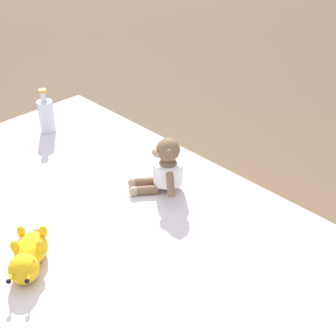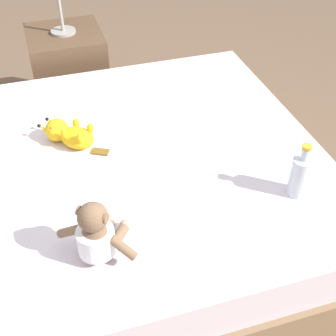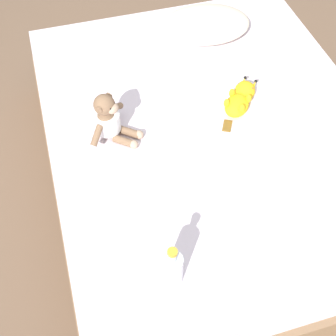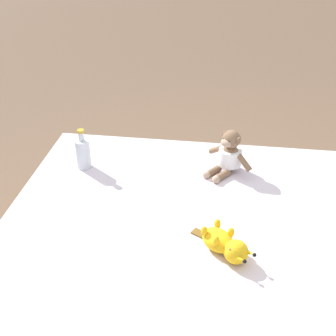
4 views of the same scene
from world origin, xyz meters
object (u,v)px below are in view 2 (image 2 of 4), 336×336
at_px(bed, 97,204).
at_px(plush_yellow_creature, 69,134).
at_px(plush_monkey, 97,235).
at_px(glass_bottle, 300,176).
at_px(nightstand, 70,76).

xyz_separation_m(bed, plush_yellow_creature, (0.16, 0.06, 0.28)).
height_order(plush_monkey, plush_yellow_creature, plush_monkey).
distance_m(plush_monkey, glass_bottle, 0.77).
relative_size(plush_yellow_creature, nightstand, 0.50).
relative_size(plush_monkey, glass_bottle, 1.14).
distance_m(glass_bottle, nightstand, 1.66).
distance_m(plush_monkey, nightstand, 1.60).
distance_m(plush_yellow_creature, glass_bottle, 0.96).
relative_size(glass_bottle, nightstand, 0.41).
bearing_deg(plush_monkey, bed, -6.75).
xyz_separation_m(plush_monkey, plush_yellow_creature, (0.64, 0.01, -0.05)).
relative_size(bed, plush_monkey, 7.71).
xyz_separation_m(bed, plush_monkey, (-0.48, 0.06, 0.33)).
xyz_separation_m(plush_yellow_creature, nightstand, (0.92, -0.11, -0.23)).
height_order(plush_yellow_creature, glass_bottle, glass_bottle).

